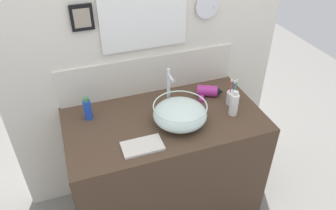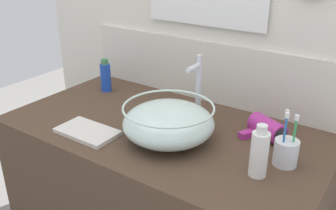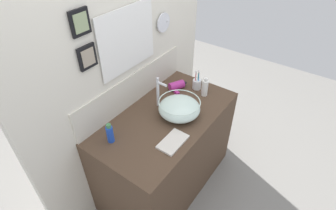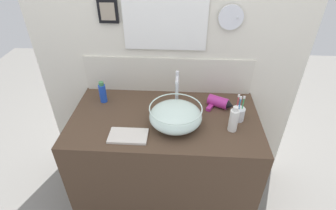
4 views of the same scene
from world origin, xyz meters
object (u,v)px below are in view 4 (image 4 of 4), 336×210
Objects in this scene: glass_bowl_sink at (176,116)px; faucet at (177,88)px; toothbrush_cup at (238,114)px; hand_towel at (128,136)px; hair_drier at (220,103)px; soap_dispenser at (103,93)px; shampoo_bottle at (234,120)px.

faucet reaches higher than glass_bowl_sink.
hand_towel is (-0.69, -0.21, -0.04)m from toothbrush_cup.
glass_bowl_sink is 0.37m from hair_drier.
toothbrush_cup is 0.81× the size of hand_towel.
faucet is at bearing -3.38° from soap_dispenser.
soap_dispenser reaches higher than glass_bowl_sink.
hand_towel is (-0.28, -0.34, -0.14)m from faucet.
faucet is 1.43× the size of toothbrush_cup.
toothbrush_cup reaches higher than hand_towel.
toothbrush_cup is at bearing 17.32° from hand_towel.
faucet is 0.32m from hair_drier.
toothbrush_cup is at bearing -52.00° from hair_drier.
glass_bowl_sink is 0.22m from faucet.
hair_drier is 0.68m from hand_towel.
faucet is at bearing 50.38° from hand_towel.
soap_dispenser is at bearing 178.57° from hair_drier.
shampoo_bottle is (0.06, -0.24, 0.04)m from hair_drier.
glass_bowl_sink is 1.22× the size of faucet.
faucet is (-0.00, 0.20, 0.08)m from glass_bowl_sink.
toothbrush_cup reaches higher than glass_bowl_sink.
faucet is at bearing 146.83° from shampoo_bottle.
shampoo_bottle is 0.74× the size of hand_towel.
soap_dispenser is 0.45m from hand_towel.
shampoo_bottle is 1.09× the size of soap_dispenser.
soap_dispenser is 0.68× the size of hand_towel.
soap_dispenser reaches higher than hand_towel.
toothbrush_cup is at bearing 10.99° from glass_bowl_sink.
glass_bowl_sink is 2.08× the size of soap_dispenser.
glass_bowl_sink is 1.66× the size of hair_drier.
hand_towel is at bearing -56.28° from soap_dispenser.
soap_dispenser is (-0.53, 0.23, 0.00)m from glass_bowl_sink.
shampoo_bottle is at bearing -16.63° from soap_dispenser.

